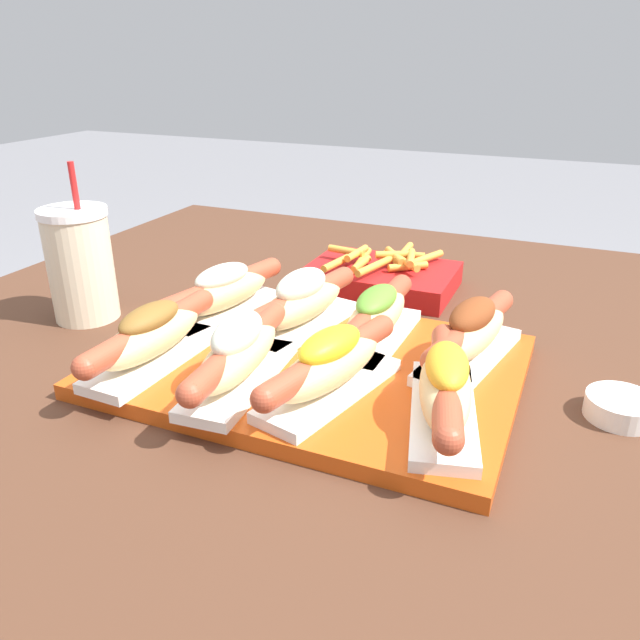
{
  "coord_description": "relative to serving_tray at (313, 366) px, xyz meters",
  "views": [
    {
      "loc": [
        0.27,
        -0.67,
        1.03
      ],
      "look_at": [
        0.01,
        -0.07,
        0.74
      ],
      "focal_mm": 35.0,
      "sensor_mm": 36.0,
      "label": 1
    }
  ],
  "objects": [
    {
      "name": "hot_dog_1",
      "position": [
        -0.05,
        -0.08,
        0.04
      ],
      "size": [
        0.07,
        0.22,
        0.08
      ],
      "color": "white",
      "rests_on": "serving_tray"
    },
    {
      "name": "hot_dog_0",
      "position": [
        -0.16,
        -0.08,
        0.04
      ],
      "size": [
        0.07,
        0.22,
        0.07
      ],
      "color": "white",
      "rests_on": "serving_tray"
    },
    {
      "name": "patio_table",
      "position": [
        -0.01,
        0.09,
        -0.35
      ],
      "size": [
        1.17,
        1.1,
        0.68
      ],
      "color": "#4C2D1E",
      "rests_on": "ground_plane"
    },
    {
      "name": "hot_dog_6",
      "position": [
        0.05,
        0.07,
        0.04
      ],
      "size": [
        0.06,
        0.22,
        0.07
      ],
      "color": "white",
      "rests_on": "serving_tray"
    },
    {
      "name": "hot_dog_3",
      "position": [
        0.16,
        -0.06,
        0.04
      ],
      "size": [
        0.1,
        0.21,
        0.07
      ],
      "color": "white",
      "rests_on": "serving_tray"
    },
    {
      "name": "fries_basket",
      "position": [
        -0.01,
        0.29,
        0.01
      ],
      "size": [
        0.22,
        0.16,
        0.06
      ],
      "color": "#B21919",
      "rests_on": "patio_table"
    },
    {
      "name": "drink_cup",
      "position": [
        -0.35,
        0.02,
        0.07
      ],
      "size": [
        0.09,
        0.09,
        0.21
      ],
      "color": "beige",
      "rests_on": "patio_table"
    },
    {
      "name": "serving_tray",
      "position": [
        0.0,
        0.0,
        0.0
      ],
      "size": [
        0.45,
        0.33,
        0.02
      ],
      "color": "#CC4C14",
      "rests_on": "patio_table"
    },
    {
      "name": "sauce_bowl",
      "position": [
        0.32,
        0.04,
        0.0
      ],
      "size": [
        0.07,
        0.07,
        0.02
      ],
      "color": "white",
      "rests_on": "patio_table"
    },
    {
      "name": "hot_dog_7",
      "position": [
        0.16,
        0.06,
        0.04
      ],
      "size": [
        0.09,
        0.22,
        0.07
      ],
      "color": "white",
      "rests_on": "serving_tray"
    },
    {
      "name": "hot_dog_2",
      "position": [
        0.05,
        -0.07,
        0.04
      ],
      "size": [
        0.1,
        0.21,
        0.07
      ],
      "color": "white",
      "rests_on": "serving_tray"
    },
    {
      "name": "hot_dog_5",
      "position": [
        -0.05,
        0.07,
        0.04
      ],
      "size": [
        0.09,
        0.22,
        0.08
      ],
      "color": "white",
      "rests_on": "serving_tray"
    },
    {
      "name": "hot_dog_4",
      "position": [
        -0.16,
        0.07,
        0.04
      ],
      "size": [
        0.1,
        0.22,
        0.07
      ],
      "color": "white",
      "rests_on": "serving_tray"
    }
  ]
}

